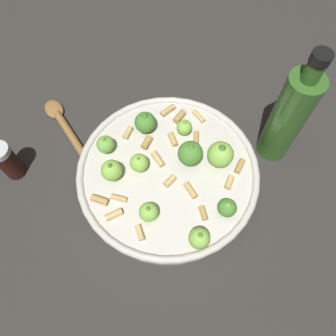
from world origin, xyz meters
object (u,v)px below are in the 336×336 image
(olive_oil_bottle, at_px, (288,117))
(wooden_spoon, at_px, (69,132))
(pepper_shaker, at_px, (7,161))
(cooking_pan, at_px, (168,174))

(olive_oil_bottle, height_order, wooden_spoon, olive_oil_bottle)
(pepper_shaker, relative_size, wooden_spoon, 0.39)
(cooking_pan, distance_m, olive_oil_bottle, 0.23)
(olive_oil_bottle, distance_m, wooden_spoon, 0.42)
(pepper_shaker, distance_m, wooden_spoon, 0.13)
(cooking_pan, bearing_deg, olive_oil_bottle, -100.32)
(cooking_pan, height_order, wooden_spoon, cooking_pan)
(olive_oil_bottle, bearing_deg, pepper_shaker, 66.26)
(olive_oil_bottle, xyz_separation_m, wooden_spoon, (0.23, 0.34, -0.10))
(pepper_shaker, distance_m, olive_oil_bottle, 0.51)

